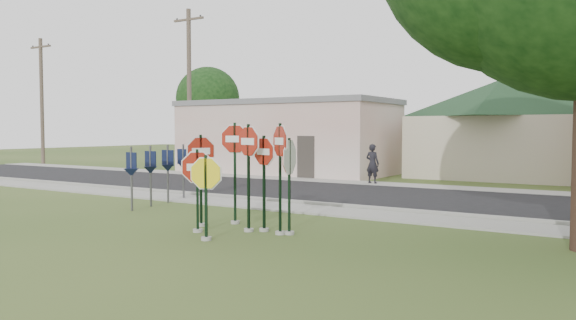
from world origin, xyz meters
The scene contains 20 objects.
ground centered at (0.00, 0.00, 0.00)m, with size 120.00×120.00×0.00m, color #334C1C.
sidewalk_near centered at (0.00, 5.50, 0.03)m, with size 60.00×1.60×0.06m, color gray.
road centered at (0.00, 10.00, 0.02)m, with size 60.00×7.00×0.04m, color black.
sidewalk_far centered at (0.00, 14.30, 0.03)m, with size 60.00×1.60×0.06m, color gray.
curb centered at (0.00, 6.50, 0.07)m, with size 60.00×0.20×0.14m, color gray.
stop_sign_center centered at (0.19, 1.53, 1.74)m, with size 1.03×0.28×2.77m.
stop_sign_yellow centered at (0.01, 0.14, 1.20)m, with size 0.97×0.40×2.05m.
stop_sign_left centered at (-0.83, 0.80, 1.29)m, with size 0.89×0.66×2.16m.
stop_sign_right centered at (1.06, 1.62, 1.76)m, with size 0.90×0.61×2.79m.
stop_sign_back_right centered at (0.49, 1.77, 1.51)m, with size 0.96×0.24×2.48m.
stop_sign_back_left centered at (-0.81, 2.29, 1.78)m, with size 1.02×0.38×2.82m.
stop_sign_far_right centered at (1.25, 1.74, 1.52)m, with size 0.24×1.14×2.45m.
stop_sign_far_left centered at (-1.33, 1.51, 1.54)m, with size 0.54×0.93×2.50m.
route_sign_row centered at (-5.40, 4.50, 1.22)m, with size 1.43×4.63×2.00m.
building_stucco centered at (-9.00, 18.00, 2.15)m, with size 12.20×6.20×4.20m.
building_house centered at (2.00, 22.00, 3.65)m, with size 11.60×11.60×6.20m.
utility_pole_near centered at (-14.00, 15.20, 4.97)m, with size 2.20×0.26×9.50m.
utility_pole_far centered at (-28.00, 15.20, 4.71)m, with size 2.20×0.26×9.00m.
bg_tree_left centered at (-20.00, 24.00, 4.88)m, with size 4.90×4.90×7.35m.
pedestrian centered at (-1.98, 14.16, 0.96)m, with size 0.66×0.43×1.81m, color black.
Camera 1 is at (8.32, -9.65, 2.54)m, focal length 35.00 mm.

